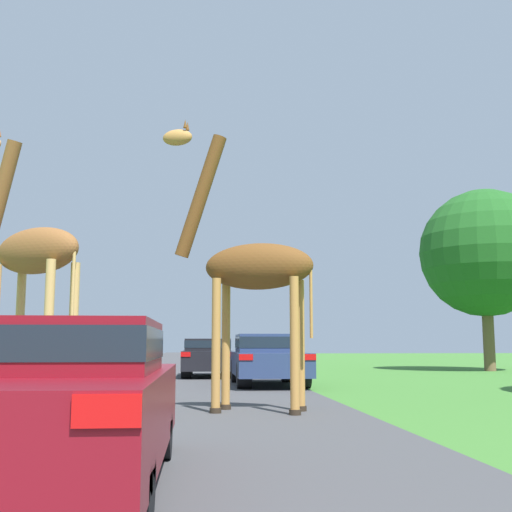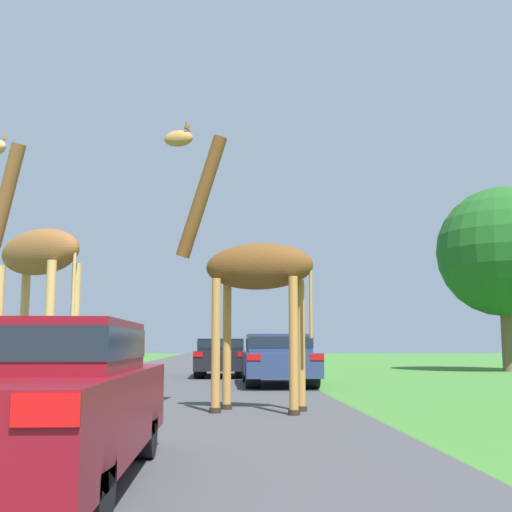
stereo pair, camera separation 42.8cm
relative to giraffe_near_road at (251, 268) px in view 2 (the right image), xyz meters
The scene contains 8 objects.
road 19.75m from the giraffe_near_road, 95.35° to the left, with size 7.37×120.00×0.00m.
giraffe_near_road is the anchor object (origin of this frame).
giraffe_companion 3.77m from the giraffe_near_road, behind, with size 2.40×1.91×5.11m.
car_lead_maroon 6.26m from the giraffe_near_road, 110.02° to the right, with size 1.85×4.28×1.32m.
car_queue_right 12.19m from the giraffe_near_road, 92.90° to the left, with size 1.75×4.22×1.32m.
car_queue_left 7.34m from the giraffe_near_road, 81.74° to the left, with size 1.90×4.66×1.41m.
car_far_ahead 9.28m from the giraffe_near_road, 116.67° to the left, with size 1.94×4.63×1.42m.
tree_left_edge 19.62m from the giraffe_near_road, 53.92° to the left, with size 5.56×5.56×7.87m.
Camera 2 is at (1.39, -0.53, 1.13)m, focal length 45.00 mm.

